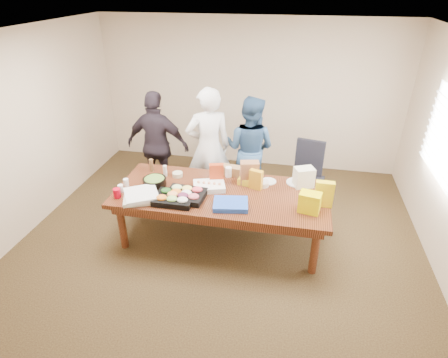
% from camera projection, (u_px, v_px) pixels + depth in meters
% --- Properties ---
extents(floor, '(5.50, 5.00, 0.02)m').
position_uv_depth(floor, '(221.00, 238.00, 5.20)').
color(floor, '#47301E').
rests_on(floor, ground).
extents(ceiling, '(5.50, 5.00, 0.02)m').
position_uv_depth(ceiling, '(220.00, 34.00, 3.89)').
color(ceiling, white).
rests_on(ceiling, wall_back).
extents(wall_back, '(5.50, 0.04, 2.70)m').
position_uv_depth(wall_back, '(249.00, 95.00, 6.69)').
color(wall_back, beige).
rests_on(wall_back, floor).
extents(wall_front, '(5.50, 0.04, 2.70)m').
position_uv_depth(wall_front, '(143.00, 306.00, 2.40)').
color(wall_front, beige).
rests_on(wall_front, floor).
extents(wall_left, '(0.04, 5.00, 2.70)m').
position_uv_depth(wall_left, '(25.00, 134.00, 5.02)').
color(wall_left, beige).
rests_on(wall_left, floor).
extents(window_panel, '(0.03, 1.40, 1.10)m').
position_uv_depth(window_panel, '(446.00, 138.00, 4.52)').
color(window_panel, white).
rests_on(window_panel, wall_right).
extents(window_blinds, '(0.04, 1.36, 1.00)m').
position_uv_depth(window_blinds, '(443.00, 138.00, 4.53)').
color(window_blinds, beige).
rests_on(window_blinds, wall_right).
extents(conference_table, '(2.80, 1.20, 0.75)m').
position_uv_depth(conference_table, '(221.00, 216.00, 5.02)').
color(conference_table, '#4C1C0F').
rests_on(conference_table, floor).
extents(office_chair, '(0.63, 0.63, 1.04)m').
position_uv_depth(office_chair, '(308.00, 179.00, 5.62)').
color(office_chair, black).
rests_on(office_chair, floor).
extents(person_center, '(0.81, 0.69, 1.88)m').
position_uv_depth(person_center, '(209.00, 148.00, 5.62)').
color(person_center, white).
rests_on(person_center, floor).
extents(person_right, '(0.97, 0.84, 1.70)m').
position_uv_depth(person_right, '(250.00, 149.00, 5.82)').
color(person_right, '#335784').
rests_on(person_right, floor).
extents(person_left, '(1.05, 0.48, 1.75)m').
position_uv_depth(person_left, '(158.00, 145.00, 5.86)').
color(person_left, '#271E26').
rests_on(person_left, floor).
extents(veggie_tray, '(0.49, 0.39, 0.07)m').
position_uv_depth(veggie_tray, '(174.00, 198.00, 4.63)').
color(veggie_tray, black).
rests_on(veggie_tray, conference_table).
extents(fruit_tray, '(0.52, 0.42, 0.08)m').
position_uv_depth(fruit_tray, '(185.00, 195.00, 4.70)').
color(fruit_tray, black).
rests_on(fruit_tray, conference_table).
extents(sheet_cake, '(0.49, 0.42, 0.07)m').
position_uv_depth(sheet_cake, '(209.00, 186.00, 4.90)').
color(sheet_cake, white).
rests_on(sheet_cake, conference_table).
extents(salad_bowl, '(0.40, 0.40, 0.10)m').
position_uv_depth(salad_bowl, '(155.00, 182.00, 4.98)').
color(salad_bowl, black).
rests_on(salad_bowl, conference_table).
extents(chip_bag_blue, '(0.47, 0.38, 0.06)m').
position_uv_depth(chip_bag_blue, '(231.00, 204.00, 4.52)').
color(chip_bag_blue, blue).
rests_on(chip_bag_blue, conference_table).
extents(chip_bag_red, '(0.21, 0.13, 0.28)m').
position_uv_depth(chip_bag_red, '(216.00, 174.00, 4.99)').
color(chip_bag_red, '#AE3513').
rests_on(chip_bag_red, conference_table).
extents(chip_bag_yellow, '(0.22, 0.09, 0.33)m').
position_uv_depth(chip_bag_yellow, '(324.00, 194.00, 4.47)').
color(chip_bag_yellow, yellow).
rests_on(chip_bag_yellow, conference_table).
extents(chip_bag_orange, '(0.19, 0.13, 0.27)m').
position_uv_depth(chip_bag_orange, '(256.00, 180.00, 4.86)').
color(chip_bag_orange, orange).
rests_on(chip_bag_orange, conference_table).
extents(mayo_jar, '(0.11, 0.11, 0.14)m').
position_uv_depth(mayo_jar, '(229.00, 172.00, 5.19)').
color(mayo_jar, white).
rests_on(mayo_jar, conference_table).
extents(mustard_bottle, '(0.07, 0.07, 0.17)m').
position_uv_depth(mustard_bottle, '(245.00, 179.00, 4.99)').
color(mustard_bottle, yellow).
rests_on(mustard_bottle, conference_table).
extents(dressing_bottle, '(0.07, 0.07, 0.19)m').
position_uv_depth(dressing_bottle, '(151.00, 165.00, 5.32)').
color(dressing_bottle, brown).
rests_on(dressing_bottle, conference_table).
extents(ranch_bottle, '(0.06, 0.06, 0.16)m').
position_uv_depth(ranch_bottle, '(165.00, 171.00, 5.20)').
color(ranch_bottle, silver).
rests_on(ranch_bottle, conference_table).
extents(banana_bunch, '(0.28, 0.20, 0.09)m').
position_uv_depth(banana_bunch, '(248.00, 181.00, 5.00)').
color(banana_bunch, yellow).
rests_on(banana_bunch, conference_table).
extents(bread_loaf, '(0.34, 0.18, 0.13)m').
position_uv_depth(bread_loaf, '(230.00, 170.00, 5.25)').
color(bread_loaf, olive).
rests_on(bread_loaf, conference_table).
extents(kraft_bag, '(0.27, 0.20, 0.32)m').
position_uv_depth(kraft_bag, '(249.00, 173.00, 4.97)').
color(kraft_bag, '#8F5B39').
rests_on(kraft_bag, conference_table).
extents(red_cup, '(0.11, 0.11, 0.12)m').
position_uv_depth(red_cup, '(117.00, 193.00, 4.69)').
color(red_cup, '#BD0118').
rests_on(red_cup, conference_table).
extents(clear_cup_a, '(0.09, 0.09, 0.10)m').
position_uv_depth(clear_cup_a, '(121.00, 188.00, 4.83)').
color(clear_cup_a, white).
rests_on(clear_cup_a, conference_table).
extents(clear_cup_b, '(0.09, 0.09, 0.10)m').
position_uv_depth(clear_cup_b, '(126.00, 182.00, 4.97)').
color(clear_cup_b, white).
rests_on(clear_cup_b, conference_table).
extents(pizza_box_lower, '(0.52, 0.52, 0.05)m').
position_uv_depth(pizza_box_lower, '(140.00, 197.00, 4.69)').
color(pizza_box_lower, silver).
rests_on(pizza_box_lower, conference_table).
extents(pizza_box_upper, '(0.55, 0.55, 0.05)m').
position_uv_depth(pizza_box_upper, '(141.00, 194.00, 4.65)').
color(pizza_box_upper, silver).
rests_on(pizza_box_upper, pizza_box_lower).
extents(plate_a, '(0.33, 0.33, 0.02)m').
position_uv_depth(plate_a, '(297.00, 182.00, 5.05)').
color(plate_a, white).
rests_on(plate_a, conference_table).
extents(plate_b, '(0.23, 0.23, 0.01)m').
position_uv_depth(plate_b, '(268.00, 181.00, 5.08)').
color(plate_b, white).
rests_on(plate_b, conference_table).
extents(dip_bowl_a, '(0.19, 0.19, 0.06)m').
position_uv_depth(dip_bowl_a, '(263.00, 184.00, 4.97)').
color(dip_bowl_a, silver).
rests_on(dip_bowl_a, conference_table).
extents(dip_bowl_b, '(0.17, 0.17, 0.06)m').
position_uv_depth(dip_bowl_b, '(178.00, 174.00, 5.21)').
color(dip_bowl_b, beige).
rests_on(dip_bowl_b, conference_table).
extents(grocery_bag_white, '(0.30, 0.26, 0.27)m').
position_uv_depth(grocery_bag_white, '(304.00, 177.00, 4.92)').
color(grocery_bag_white, white).
rests_on(grocery_bag_white, conference_table).
extents(grocery_bag_yellow, '(0.28, 0.22, 0.25)m').
position_uv_depth(grocery_bag_yellow, '(310.00, 202.00, 4.38)').
color(grocery_bag_yellow, '#FFF100').
rests_on(grocery_bag_yellow, conference_table).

